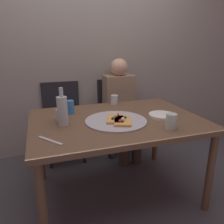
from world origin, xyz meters
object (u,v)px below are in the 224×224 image
object	(u,v)px
chair_right	(117,110)
pizza_slice_last	(115,118)
tumbler_near	(60,115)
guest_in_sweater	(121,104)
dining_table	(116,127)
chair_left	(63,116)
pizza_tray	(116,121)
table_knife	(50,140)
soda_can	(70,107)
wine_glass	(114,100)
wine_bottle	(62,110)
pizza_slice_extra	(123,121)
tumbler_far	(171,121)
plate_stack	(162,115)

from	to	relation	value
chair_right	pizza_slice_last	bearing A→B (deg)	69.55
tumbler_near	guest_in_sweater	distance (m)	1.03
dining_table	pizza_slice_last	world-z (taller)	pizza_slice_last
chair_left	dining_table	bearing A→B (deg)	111.87
pizza_tray	guest_in_sweater	bearing A→B (deg)	66.40
table_knife	pizza_tray	bearing A→B (deg)	-105.74
soda_can	tumbler_near	bearing A→B (deg)	-123.73
wine_glass	soda_can	world-z (taller)	soda_can
wine_bottle	guest_in_sweater	bearing A→B (deg)	44.79
pizza_slice_extra	wine_bottle	bearing A→B (deg)	165.50
chair_right	table_knife	bearing A→B (deg)	53.15
wine_glass	chair_left	bearing A→B (deg)	136.31
tumbler_far	plate_stack	xyz separation A→B (m)	(0.08, 0.27, -0.05)
pizza_slice_extra	table_knife	size ratio (longest dim) A/B	1.14
soda_can	table_knife	bearing A→B (deg)	-111.54
pizza_slice_last	tumbler_far	world-z (taller)	tumbler_far
wine_bottle	table_knife	xyz separation A→B (m)	(-0.11, -0.26, -0.12)
plate_stack	chair_right	xyz separation A→B (m)	(-0.06, 0.98, -0.24)
wine_glass	table_knife	distance (m)	0.99
chair_left	chair_right	world-z (taller)	same
tumbler_far	plate_stack	distance (m)	0.28
wine_bottle	soda_can	xyz separation A→B (m)	(0.09, 0.27, -0.06)
pizza_slice_extra	tumbler_near	bearing A→B (deg)	153.60
dining_table	pizza_tray	distance (m)	0.11
pizza_tray	chair_right	bearing A→B (deg)	69.77
pizza_slice_extra	tumbler_near	xyz separation A→B (m)	(-0.46, 0.23, 0.02)
guest_in_sweater	chair_right	bearing A→B (deg)	-90.00
pizza_tray	soda_can	size ratio (longest dim) A/B	4.09
chair_left	guest_in_sweater	distance (m)	0.72
tumbler_far	table_knife	world-z (taller)	tumbler_far
pizza_slice_extra	wine_bottle	xyz separation A→B (m)	(-0.45, 0.12, 0.09)
wine_bottle	pizza_tray	bearing A→B (deg)	-7.14
wine_glass	table_knife	xyz separation A→B (m)	(-0.69, -0.71, -0.04)
soda_can	chair_left	xyz separation A→B (m)	(-0.01, 0.65, -0.28)
wine_glass	plate_stack	xyz separation A→B (m)	(0.26, -0.51, -0.04)
chair_left	table_knife	bearing A→B (deg)	80.58
dining_table	pizza_slice_last	bearing A→B (deg)	-116.95
pizza_slice_last	wine_bottle	bearing A→B (deg)	173.90
plate_stack	chair_left	world-z (taller)	chair_left
tumbler_far	guest_in_sweater	xyz separation A→B (m)	(0.02, 1.09, -0.15)
plate_stack	pizza_slice_last	bearing A→B (deg)	177.41
pizza_slice_last	tumbler_near	world-z (taller)	tumbler_near
tumbler_near	pizza_tray	bearing A→B (deg)	-21.03
wine_bottle	plate_stack	distance (m)	0.84
dining_table	chair_right	bearing A→B (deg)	70.01
pizza_slice_last	wine_glass	size ratio (longest dim) A/B	2.69
pizza_tray	soda_can	bearing A→B (deg)	135.08
dining_table	pizza_slice_extra	bearing A→B (deg)	-88.29
soda_can	dining_table	bearing A→B (deg)	-35.69
pizza_slice_extra	tumbler_far	size ratio (longest dim) A/B	2.15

